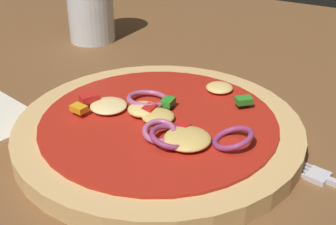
{
  "coord_description": "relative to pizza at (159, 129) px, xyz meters",
  "views": [
    {
      "loc": [
        0.2,
        -0.38,
        0.29
      ],
      "look_at": [
        0.01,
        -0.01,
        0.06
      ],
      "focal_mm": 49.88,
      "sensor_mm": 36.0,
      "label": 1
    }
  ],
  "objects": [
    {
      "name": "pizza",
      "position": [
        0.0,
        0.0,
        0.0
      ],
      "size": [
        0.28,
        0.28,
        0.04
      ],
      "color": "tan",
      "rests_on": "dining_table"
    },
    {
      "name": "beer_glass",
      "position": [
        -0.23,
        0.2,
        0.05
      ],
      "size": [
        0.07,
        0.07,
        0.14
      ],
      "color": "silver",
      "rests_on": "dining_table"
    },
    {
      "name": "dining_table",
      "position": [
        -0.01,
        0.03,
        -0.03
      ],
      "size": [
        1.31,
        1.03,
        0.04
      ],
      "color": "brown",
      "rests_on": "ground"
    }
  ]
}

